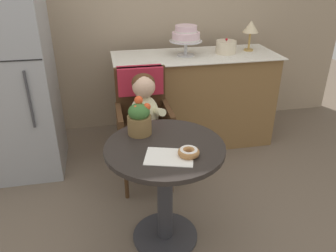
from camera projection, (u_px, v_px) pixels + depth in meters
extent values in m
plane|color=#6B5B4C|center=(165.00, 236.00, 2.29)|extent=(8.00, 8.00, 0.00)
cylinder|color=#282321|center=(165.00, 148.00, 1.97)|extent=(0.72, 0.72, 0.03)
cylinder|color=#333338|center=(165.00, 196.00, 2.14)|extent=(0.10, 0.10, 0.69)
cylinder|color=#333338|center=(165.00, 235.00, 2.29)|extent=(0.44, 0.44, 0.02)
cube|color=#472D19|center=(145.00, 133.00, 2.64)|extent=(0.42, 0.42, 0.04)
cube|color=#472D19|center=(141.00, 94.00, 2.70)|extent=(0.40, 0.04, 0.46)
cube|color=#472D19|center=(120.00, 122.00, 2.56)|extent=(0.04, 0.38, 0.18)
cube|color=#472D19|center=(168.00, 118.00, 2.63)|extent=(0.04, 0.38, 0.18)
cube|color=#B22338|center=(140.00, 80.00, 2.64)|extent=(0.36, 0.11, 0.22)
cylinder|color=#472D19|center=(126.00, 174.00, 2.56)|extent=(0.03, 0.03, 0.45)
cylinder|color=#472D19|center=(172.00, 169.00, 2.63)|extent=(0.03, 0.03, 0.45)
cylinder|color=#472D19|center=(122.00, 150.00, 2.88)|extent=(0.03, 0.03, 0.45)
cylinder|color=#472D19|center=(163.00, 146.00, 2.94)|extent=(0.03, 0.03, 0.45)
ellipsoid|color=beige|center=(144.00, 114.00, 2.55)|extent=(0.22, 0.16, 0.30)
sphere|color=#E0B293|center=(144.00, 86.00, 2.44)|extent=(0.17, 0.17, 0.17)
ellipsoid|color=#4C2D19|center=(143.00, 83.00, 2.45)|extent=(0.17, 0.17, 0.14)
cylinder|color=beige|center=(133.00, 114.00, 2.43)|extent=(0.08, 0.23, 0.13)
sphere|color=#E0B293|center=(136.00, 127.00, 2.40)|extent=(0.06, 0.06, 0.06)
cylinder|color=beige|center=(159.00, 112.00, 2.47)|extent=(0.08, 0.23, 0.13)
sphere|color=#E0B293|center=(159.00, 125.00, 2.43)|extent=(0.06, 0.06, 0.06)
cylinder|color=#3F4760|center=(139.00, 132.00, 2.52)|extent=(0.09, 0.22, 0.09)
cylinder|color=#3F4760|center=(142.00, 159.00, 2.50)|extent=(0.08, 0.08, 0.26)
cylinder|color=#3F4760|center=(154.00, 131.00, 2.54)|extent=(0.09, 0.22, 0.09)
cylinder|color=#3F4760|center=(156.00, 157.00, 2.52)|extent=(0.08, 0.08, 0.26)
cube|color=white|center=(170.00, 157.00, 1.85)|extent=(0.31, 0.26, 0.00)
torus|color=#AD7542|center=(189.00, 152.00, 1.86)|extent=(0.12, 0.12, 0.04)
torus|color=white|center=(189.00, 151.00, 1.85)|extent=(0.10, 0.10, 0.02)
cylinder|color=brown|center=(140.00, 125.00, 2.08)|extent=(0.15, 0.15, 0.12)
ellipsoid|color=#38662D|center=(139.00, 112.00, 2.04)|extent=(0.14, 0.14, 0.10)
sphere|color=#E54C23|center=(147.00, 107.00, 2.03)|extent=(0.05, 0.05, 0.05)
sphere|color=#E54C23|center=(139.00, 100.00, 2.04)|extent=(0.05, 0.05, 0.05)
sphere|color=#E54C23|center=(134.00, 109.00, 2.04)|extent=(0.04, 0.04, 0.04)
sphere|color=#E54C23|center=(136.00, 109.00, 2.01)|extent=(0.05, 0.05, 0.05)
sphere|color=#E54C23|center=(140.00, 113.00, 2.01)|extent=(0.07, 0.07, 0.07)
cube|color=olive|center=(194.00, 100.00, 3.32)|extent=(1.50, 0.56, 0.90)
cube|color=white|center=(196.00, 55.00, 3.12)|extent=(1.56, 0.62, 0.01)
cylinder|color=silver|center=(185.00, 55.00, 3.10)|extent=(0.16, 0.16, 0.01)
cylinder|color=silver|center=(186.00, 48.00, 3.07)|extent=(0.03, 0.03, 0.12)
cylinder|color=silver|center=(186.00, 41.00, 3.04)|extent=(0.30, 0.30, 0.01)
cylinder|color=silver|center=(186.00, 36.00, 3.03)|extent=(0.25, 0.25, 0.08)
cylinder|color=white|center=(186.00, 39.00, 3.04)|extent=(0.26, 0.26, 0.01)
cylinder|color=silver|center=(186.00, 29.00, 3.00)|extent=(0.20, 0.20, 0.06)
cylinder|color=white|center=(186.00, 31.00, 3.01)|extent=(0.20, 0.20, 0.01)
cylinder|color=beige|center=(226.00, 47.00, 3.15)|extent=(0.19, 0.19, 0.12)
sphere|color=red|center=(227.00, 39.00, 3.12)|extent=(0.02, 0.02, 0.02)
cylinder|color=#B28C47|center=(248.00, 50.00, 3.27)|extent=(0.09, 0.09, 0.01)
cylinder|color=#B28C47|center=(249.00, 41.00, 3.23)|extent=(0.02, 0.02, 0.16)
cone|color=beige|center=(251.00, 27.00, 3.17)|extent=(0.15, 0.15, 0.11)
cube|color=#9EA0A5|center=(11.00, 78.00, 2.69)|extent=(0.64, 0.60, 1.70)
cylinder|color=#3F3F44|center=(29.00, 100.00, 2.48)|extent=(0.02, 0.02, 0.45)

